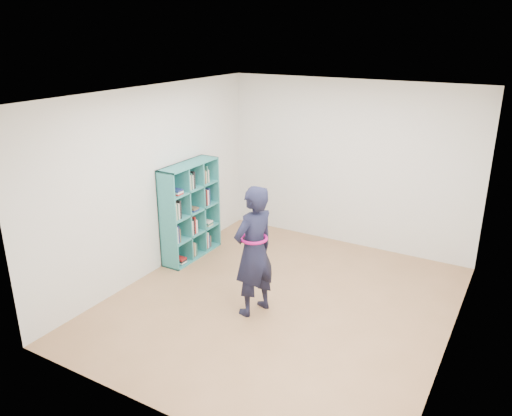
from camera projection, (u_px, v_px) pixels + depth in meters
The scene contains 9 objects.
floor at pixel (281, 303), 6.34m from camera, with size 4.50×4.50×0.00m, color #956B44.
ceiling at pixel (285, 95), 5.46m from camera, with size 4.50×4.50×0.00m, color white.
wall_left at pixel (153, 182), 6.84m from camera, with size 0.02×4.50×2.60m, color silver.
wall_right at pixel (461, 240), 4.96m from camera, with size 0.02×4.50×2.60m, color silver.
wall_back at pixel (349, 165), 7.73m from camera, with size 4.00×0.02×2.60m, color silver.
wall_front at pixel (156, 287), 4.06m from camera, with size 4.00×0.02×2.60m, color silver.
bookshelf at pixel (189, 211), 7.45m from camera, with size 0.32×1.09×1.45m.
person at pixel (254, 251), 5.88m from camera, with size 0.54×0.68×1.62m.
smartphone at pixel (250, 237), 6.01m from camera, with size 0.03×0.09×0.14m.
Camera 1 is at (2.51, -4.97, 3.27)m, focal length 35.00 mm.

